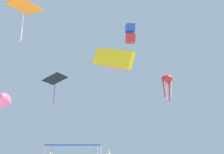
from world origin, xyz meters
TOP-DOWN VIEW (x-y plane):
  - canopy_tent at (-3.77, -0.16)m, footprint 2.92×3.29m
  - kite_diamond_orange at (-8.89, 5.09)m, footprint 3.45×3.45m
  - kite_octopus_red at (11.24, 26.04)m, footprint 2.31×2.31m
  - kite_box_blue at (3.80, 21.08)m, footprint 1.55×1.67m
  - kite_parafoil_yellow at (-0.70, 7.29)m, footprint 3.78×4.72m
  - kite_inflatable_pink at (-12.60, 14.39)m, footprint 3.12×5.79m
  - kite_diamond_black at (-6.77, 13.14)m, footprint 2.96×3.00m

SIDE VIEW (x-z plane):
  - canopy_tent at x=-3.77m, z-range 1.04..3.35m
  - kite_inflatable_pink at x=-12.60m, z-range 6.28..8.54m
  - kite_diamond_black at x=-6.77m, z-range 8.01..11.46m
  - kite_parafoil_yellow at x=-0.70m, z-range 8.80..12.26m
  - kite_octopus_red at x=11.24m, z-range 11.46..16.14m
  - kite_diamond_orange at x=-8.89m, z-range 12.39..15.91m
  - kite_box_blue at x=3.80m, z-range 18.53..21.76m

